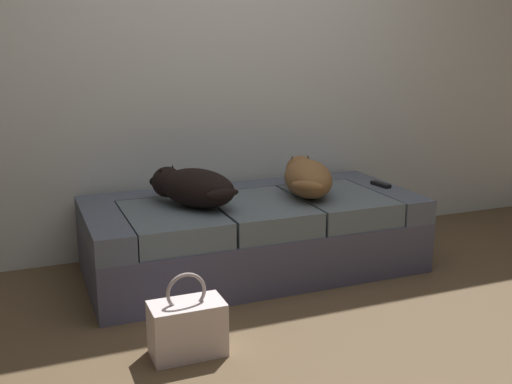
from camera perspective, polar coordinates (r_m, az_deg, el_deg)
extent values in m
plane|color=brown|center=(2.72, 8.88, -15.32)|extent=(10.00, 10.00, 0.00)
cube|color=silver|center=(3.91, -3.43, 15.17)|extent=(6.40, 0.10, 2.80)
cube|color=#4F4E66|center=(3.59, -0.30, -5.04)|extent=(1.92, 0.90, 0.30)
cube|color=slate|center=(3.32, -14.31, -3.15)|extent=(0.20, 0.90, 0.14)
cube|color=slate|center=(3.91, 11.52, -0.36)|extent=(0.20, 0.90, 0.14)
cube|color=slate|center=(3.84, -2.22, -0.37)|extent=(1.52, 0.20, 0.14)
cube|color=slate|center=(3.28, -7.94, -3.01)|extent=(0.49, 0.68, 0.14)
cube|color=slate|center=(3.43, 0.31, -2.11)|extent=(0.49, 0.68, 0.14)
cube|color=slate|center=(3.65, 7.72, -1.25)|extent=(0.49, 0.68, 0.14)
ellipsoid|color=black|center=(3.31, -5.55, 0.37)|extent=(0.48, 0.54, 0.21)
sphere|color=black|center=(3.45, -8.42, 0.94)|extent=(0.18, 0.18, 0.18)
ellipsoid|color=black|center=(3.51, -9.37, 0.94)|extent=(0.11, 0.12, 0.06)
cone|color=black|center=(3.41, -9.00, 1.87)|extent=(0.04, 0.04, 0.05)
cone|color=black|center=(3.47, -7.92, 2.15)|extent=(0.04, 0.04, 0.05)
ellipsoid|color=black|center=(3.14, -3.20, -0.14)|extent=(0.19, 0.06, 0.05)
ellipsoid|color=olive|center=(3.53, 4.95, 1.27)|extent=(0.37, 0.52, 0.22)
sphere|color=olive|center=(3.75, 4.19, 2.11)|extent=(0.18, 0.18, 0.18)
ellipsoid|color=brown|center=(3.82, 3.93, 2.21)|extent=(0.09, 0.12, 0.06)
cone|color=brown|center=(3.72, 3.47, 3.09)|extent=(0.05, 0.05, 0.05)
cone|color=brown|center=(3.74, 4.93, 3.13)|extent=(0.05, 0.05, 0.05)
ellipsoid|color=olive|center=(3.32, 4.88, 0.61)|extent=(0.17, 0.17, 0.05)
cube|color=black|center=(3.88, 11.73, 0.71)|extent=(0.06, 0.15, 0.02)
cube|color=silver|center=(2.68, -6.52, -12.74)|extent=(0.32, 0.18, 0.24)
torus|color=#A49696|center=(2.61, -6.63, -9.41)|extent=(0.18, 0.02, 0.18)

